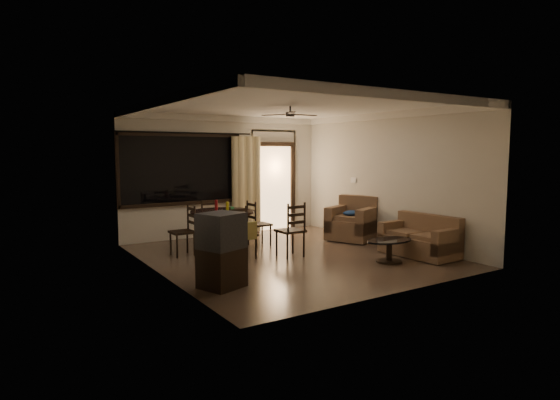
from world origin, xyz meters
TOP-DOWN VIEW (x-y plane):
  - ground at (0.00, 0.00)m, footprint 5.50×5.50m
  - room_shell at (0.59, 1.77)m, footprint 5.50×6.70m
  - dining_table at (-0.86, 1.14)m, footprint 1.27×1.27m
  - dining_chair_west at (-1.69, 1.12)m, footprint 0.43×0.43m
  - dining_chair_east at (-0.02, 1.15)m, footprint 0.43×0.43m
  - dining_chair_south at (-0.85, 0.28)m, footprint 0.43×0.48m
  - dining_chair_north at (-0.87, 1.92)m, footprint 0.43×0.43m
  - tv_cabinet at (-1.97, -1.18)m, footprint 0.71×0.68m
  - sofa at (2.11, -1.32)m, footprint 0.80×1.44m
  - armchair at (2.10, 0.60)m, footprint 1.24×1.24m
  - coffee_table at (1.21, -1.38)m, footprint 0.94×0.56m
  - side_chair at (-0.02, -0.06)m, footprint 0.46×0.46m

SIDE VIEW (x-z plane):
  - ground at x=0.00m, z-range 0.00..0.00m
  - coffee_table at x=1.21m, z-range 0.07..0.48m
  - dining_chair_west at x=-1.69m, z-range -0.19..0.76m
  - dining_chair_east at x=-0.02m, z-range -0.19..0.76m
  - dining_chair_north at x=-0.87m, z-range -0.19..0.76m
  - sofa at x=2.11m, z-range -0.08..0.68m
  - dining_chair_south at x=-0.85m, z-range -0.17..0.78m
  - side_chair at x=-0.02m, z-range -0.21..0.82m
  - armchair at x=2.10m, z-range -0.08..0.86m
  - tv_cabinet at x=-1.97m, z-range 0.00..1.10m
  - dining_table at x=-0.86m, z-range 0.12..1.13m
  - room_shell at x=0.59m, z-range -0.92..4.58m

